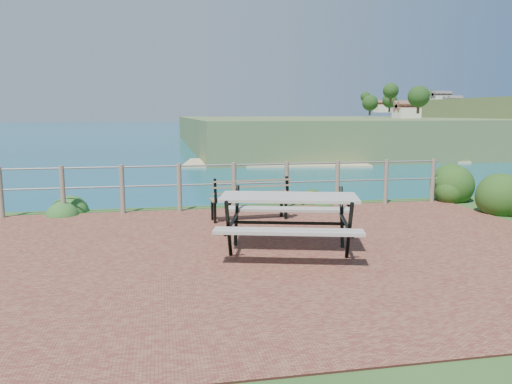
# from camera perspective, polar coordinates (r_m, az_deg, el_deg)

# --- Properties ---
(ground) EXTENTS (10.00, 7.00, 0.12)m
(ground) POSITION_cam_1_polar(r_m,az_deg,el_deg) (7.45, 1.26, -6.95)
(ground) COLOR brown
(ground) RESTS_ON ground
(ocean) EXTENTS (1200.00, 1200.00, 0.00)m
(ocean) POSITION_cam_1_polar(r_m,az_deg,el_deg) (207.02, -10.51, 8.30)
(ocean) COLOR #146B7A
(ocean) RESTS_ON ground
(safety_railing) EXTENTS (9.40, 0.10, 1.00)m
(safety_railing) POSITION_cam_1_polar(r_m,az_deg,el_deg) (10.57, -2.53, 0.98)
(safety_railing) COLOR #6B5B4C
(safety_railing) RESTS_ON ground
(picnic_table) EXTENTS (2.12, 1.68, 0.84)m
(picnic_table) POSITION_cam_1_polar(r_m,az_deg,el_deg) (7.35, 3.75, -2.91)
(picnic_table) COLOR gray
(picnic_table) RESTS_ON ground
(park_bench) EXTENTS (1.52, 0.48, 0.85)m
(park_bench) POSITION_cam_1_polar(r_m,az_deg,el_deg) (9.52, -0.78, 0.01)
(park_bench) COLOR brown
(park_bench) RESTS_ON ground
(shrub_right_edge) EXTENTS (0.99, 0.99, 1.42)m
(shrub_right_edge) POSITION_cam_1_polar(r_m,az_deg,el_deg) (12.80, 21.26, -0.82)
(shrub_right_edge) COLOR #1D4114
(shrub_right_edge) RESTS_ON ground
(shrub_lip_west) EXTENTS (0.78, 0.78, 0.52)m
(shrub_lip_west) POSITION_cam_1_polar(r_m,az_deg,el_deg) (10.99, -20.70, -2.33)
(shrub_lip_west) COLOR #275620
(shrub_lip_west) RESTS_ON ground
(shrub_lip_east) EXTENTS (0.74, 0.74, 0.47)m
(shrub_lip_east) POSITION_cam_1_polar(r_m,az_deg,el_deg) (11.45, 7.28, -1.37)
(shrub_lip_east) COLOR #1D4114
(shrub_lip_east) RESTS_ON ground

